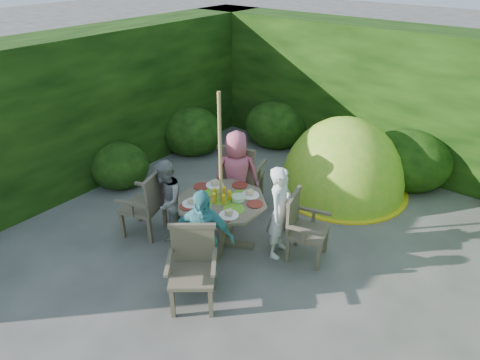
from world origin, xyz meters
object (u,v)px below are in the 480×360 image
Objects in this scene: child_left at (166,200)px; child_front at (202,239)px; garden_chair_left at (147,203)px; child_back at (237,175)px; dome_tent at (340,189)px; child_right at (280,212)px; patio_table at (222,207)px; garden_chair_front at (193,265)px; garden_chair_back at (241,174)px; garden_chair_right at (303,226)px; parasol_pole at (221,175)px.

child_left is 0.90× the size of child_front.
garden_chair_left is 0.70× the size of child_back.
child_left is (0.27, 0.13, 0.08)m from garden_chair_left.
garden_chair_left is at bearing 20.46° from child_back.
dome_tent is at bearing -158.22° from child_back.
dome_tent reaches higher than garden_chair_left.
child_right reaches higher than garden_chair_left.
child_back is at bearing 82.10° from child_front.
garden_chair_left is at bearing -155.40° from patio_table.
child_right is 1.13m from child_front.
garden_chair_front is at bearing -101.81° from child_front.
child_left is at bearing 29.10° from child_back.
garden_chair_back is 0.87× the size of child_left.
child_right is (0.73, 0.33, 0.04)m from patio_table.
patio_table is at bearing 99.48° from garden_chair_right.
garden_chair_front is (0.89, -2.00, -0.06)m from garden_chair_back.
child_front reaches higher than garden_chair_back.
garden_chair_front is 1.91m from child_back.
child_back reaches higher than child_front.
patio_table is at bearing 95.06° from garden_chair_left.
garden_chair_left is 0.31m from child_left.
child_left is (-0.73, -0.33, -0.02)m from patio_table.
parasol_pole reaches higher than dome_tent.
garden_chair_right is at bearing -73.08° from child_right.
child_left is 1.14m from child_back.
dome_tent reaches higher than garden_chair_front.
child_back is (0.40, 1.06, 0.09)m from child_left.
parasol_pole is 0.86× the size of dome_tent.
dome_tent is (1.04, 1.45, -0.55)m from garden_chair_back.
child_front reaches higher than child_right.
child_back is (0.13, -0.26, 0.13)m from garden_chair_back.
child_back reaches higher than dome_tent.
garden_chair_right is at bearing 95.15° from garden_chair_left.
parasol_pole is 2.39× the size of garden_chair_front.
parasol_pole is at bearing -143.00° from patio_table.
garden_chair_front is 0.36× the size of dome_tent.
child_left reaches higher than garden_chair_back.
child_back is at bearing 120.20° from child_left.
child_right is (0.30, 1.34, 0.16)m from garden_chair_front.
garden_chair_left is at bearing 104.82° from child_right.
child_front reaches higher than garden_chair_right.
garden_chair_right is (1.00, 0.46, -0.13)m from patio_table.
dome_tent is at bearing 48.65° from garden_chair_front.
dome_tent is at bearing 53.24° from child_front.
child_right is at bearing -79.66° from dome_tent.
dome_tent is at bearing -5.72° from child_right.
parasol_pole is at bearing 99.53° from garden_chair_right.
parasol_pole is 0.95m from child_left.
patio_table is 1.11m from garden_chair_front.
patio_table is 1.25× the size of child_front.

